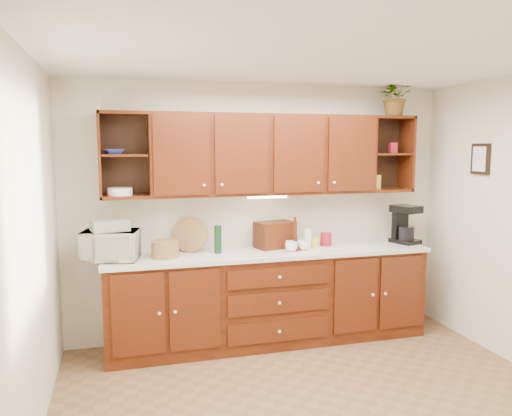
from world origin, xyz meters
TOP-DOWN VIEW (x-y plane):
  - floor at (0.00, 0.00)m, footprint 4.00×4.00m
  - ceiling at (0.00, 0.00)m, footprint 4.00×4.00m
  - back_wall at (0.00, 1.75)m, footprint 4.00×0.00m
  - left_wall at (-2.00, 0.00)m, footprint 0.00×3.50m
  - base_cabinets at (0.00, 1.45)m, footprint 3.20×0.60m
  - countertop at (0.00, 1.44)m, footprint 3.24×0.64m
  - upper_cabinets at (0.01, 1.59)m, footprint 3.20×0.33m
  - undercabinet_light at (0.00, 1.53)m, footprint 0.40×0.05m
  - framed_picture at (1.98, 0.90)m, footprint 0.03×0.24m
  - wicker_basket at (-1.03, 1.41)m, footprint 0.33×0.33m
  - microwave at (-1.52, 1.43)m, footprint 0.55×0.43m
  - towel_stack at (-1.52, 1.43)m, footprint 0.36×0.30m
  - wine_bottle at (-0.52, 1.47)m, footprint 0.10×0.10m
  - woven_tray at (-0.77, 1.61)m, footprint 0.36×0.23m
  - bread_box at (0.10, 1.58)m, footprint 0.43×0.32m
  - mug_tree at (0.25, 1.41)m, footprint 0.29×0.30m
  - canister_red at (0.65, 1.54)m, footprint 0.15×0.15m
  - canister_white at (0.41, 1.46)m, footprint 0.09×0.09m
  - canister_yellow at (0.49, 1.48)m, footprint 0.11×0.11m
  - coffee_maker at (1.52, 1.46)m, footprint 0.29×0.33m
  - bowl_stack at (-1.47, 1.56)m, footprint 0.24×0.24m
  - plate_stack at (-1.42, 1.57)m, footprint 0.28×0.28m
  - pantry_box_yellow at (1.22, 1.55)m, footprint 0.09×0.07m
  - pantry_box_red at (1.42, 1.57)m, footprint 0.08×0.07m
  - potted_plant at (1.41, 1.55)m, footprint 0.41×0.37m

SIDE VIEW (x-z plane):
  - floor at x=0.00m, z-range 0.00..0.00m
  - base_cabinets at x=0.00m, z-range 0.00..0.90m
  - countertop at x=0.00m, z-range 0.90..0.94m
  - woven_tray at x=-0.77m, z-range 0.77..1.12m
  - mug_tree at x=0.25m, z-range 0.82..1.16m
  - canister_yellow at x=0.49m, z-range 0.94..1.05m
  - canister_red at x=0.65m, z-range 0.94..1.07m
  - wicker_basket at x=-1.03m, z-range 0.94..1.10m
  - canister_white at x=0.41m, z-range 0.94..1.14m
  - bread_box at x=0.10m, z-range 0.94..1.21m
  - microwave at x=-1.52m, z-range 0.94..1.21m
  - wine_bottle at x=-0.52m, z-range 0.94..1.21m
  - coffee_maker at x=1.52m, z-range 0.93..1.34m
  - towel_stack at x=-1.52m, z-range 1.21..1.31m
  - back_wall at x=0.00m, z-range -0.70..3.30m
  - left_wall at x=-2.00m, z-range -0.45..3.05m
  - undercabinet_light at x=0.00m, z-range 1.46..1.48m
  - plate_stack at x=-1.42m, z-range 1.52..1.59m
  - pantry_box_yellow at x=1.22m, z-range 1.52..1.67m
  - framed_picture at x=1.98m, z-range 1.70..2.00m
  - upper_cabinets at x=0.01m, z-range 1.49..2.29m
  - bowl_stack at x=-1.47m, z-range 1.90..1.95m
  - pantry_box_red at x=1.42m, z-range 1.90..2.01m
  - potted_plant at x=1.41m, z-range 2.29..2.69m
  - ceiling at x=0.00m, z-range 2.60..2.60m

